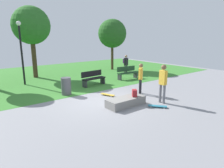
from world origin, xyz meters
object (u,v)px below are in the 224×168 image
skateboard_spare (108,95)px  lamp_post (21,47)px  tree_slender_maple (31,26)px  trash_bin (66,86)px  skater_watching (141,76)px  skater_performing_trick (163,81)px  tree_tall_oak (112,34)px  backpack_on_ledge (135,93)px  concrete_ledge (126,102)px  pedestrian_with_backpack (126,63)px  park_bench_near_path (93,78)px  park_bench_far_right (127,72)px  skateboard_by_ledge (157,106)px

skateboard_spare → lamp_post: size_ratio=0.21×
tree_slender_maple → trash_bin: bearing=-91.7°
skater_watching → tree_slender_maple: tree_slender_maple is taller
skater_performing_trick → trash_bin: skater_performing_trick is taller
skater_watching → lamp_post: lamp_post is taller
tree_tall_oak → backpack_on_ledge: bearing=-122.2°
concrete_ledge → pedestrian_with_backpack: size_ratio=1.16×
concrete_ledge → skateboard_spare: bearing=81.5°
skater_performing_trick → tree_slender_maple: 10.51m
backpack_on_ledge → park_bench_near_path: size_ratio=0.19×
backpack_on_ledge → skateboard_spare: bearing=41.7°
park_bench_far_right → skateboard_by_ledge: bearing=-119.8°
tree_slender_maple → skateboard_by_ledge: bearing=-78.2°
backpack_on_ledge → pedestrian_with_backpack: bearing=-2.8°
backpack_on_ledge → skater_performing_trick: skater_performing_trick is taller
park_bench_far_right → tree_tall_oak: (1.80, 4.09, 2.83)m
skateboard_spare → park_bench_far_right: bearing=34.6°
tree_slender_maple → skater_performing_trick: bearing=-74.3°
skateboard_spare → park_bench_near_path: (0.68, 2.43, 0.42)m
concrete_ledge → park_bench_far_right: park_bench_far_right is taller
pedestrian_with_backpack → lamp_post: bearing=170.5°
skateboard_spare → trash_bin: 2.26m
concrete_ledge → skater_watching: skater_watching is taller
skateboard_by_ledge → tree_slender_maple: bearing=101.8°
skater_performing_trick → tree_tall_oak: bearing=65.3°
park_bench_near_path → park_bench_far_right: same height
backpack_on_ledge → pedestrian_with_backpack: 7.53m
skater_performing_trick → park_bench_near_path: 4.98m
skateboard_by_ledge → park_bench_far_right: bearing=60.2°
skater_performing_trick → trash_bin: bearing=126.0°
backpack_on_ledge → skateboard_spare: backpack_on_ledge is taller
park_bench_far_right → tree_tall_oak: bearing=66.2°
lamp_post → trash_bin: lamp_post is taller
skateboard_by_ledge → tree_tall_oak: 11.08m
skateboard_by_ledge → concrete_ledge: bearing=131.7°
skateboard_by_ledge → park_bench_near_path: park_bench_near_path is taller
backpack_on_ledge → tree_tall_oak: bearing=3.8°
park_bench_near_path → lamp_post: size_ratio=0.42×
trash_bin → skateboard_spare: bearing=-44.3°
skater_performing_trick → tree_slender_maple: size_ratio=0.35×
backpack_on_ledge → skateboard_by_ledge: (0.49, -0.95, -0.46)m
pedestrian_with_backpack → skateboard_by_ledge: bearing=-121.8°
skateboard_spare → park_bench_near_path: 2.56m
backpack_on_ledge → skater_watching: bearing=-18.4°
tree_tall_oak → lamp_post: (-8.25, -1.33, -0.88)m
tree_slender_maple → tree_tall_oak: bearing=-5.3°
skateboard_spare → tree_slender_maple: size_ratio=0.16×
tree_tall_oak → park_bench_near_path: bearing=-138.9°
tree_tall_oak → pedestrian_with_backpack: bearing=-103.6°
skateboard_by_ledge → park_bench_near_path: (0.00, 5.19, 0.42)m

